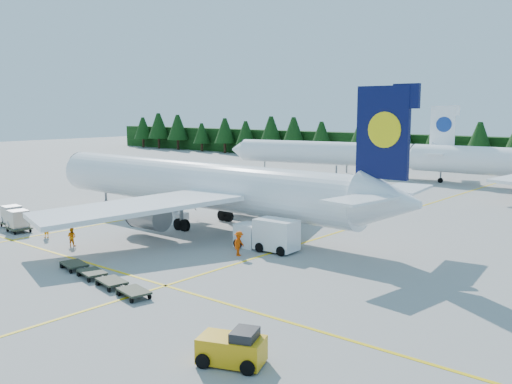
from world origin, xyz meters
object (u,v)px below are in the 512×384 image
Objects in this scene: airliner_navy at (187,184)px; airstairs at (171,214)px; baggage_tug at (233,348)px; service_truck at (266,234)px.

airliner_navy is 3.69m from airstairs.
airliner_navy is 13.57× the size of baggage_tug.
baggage_tug is at bearing -58.51° from service_truck.
airliner_navy reaches higher than airstairs.
airstairs is 0.93× the size of service_truck.
airstairs is at bearing 164.84° from service_truck.
service_truck is (14.87, -3.12, 0.56)m from airstairs.
baggage_tug is at bearing -39.71° from airliner_navy.
airliner_navy is 32.67m from baggage_tug.
airstairs is (-1.83, -0.50, -3.17)m from airliner_navy.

